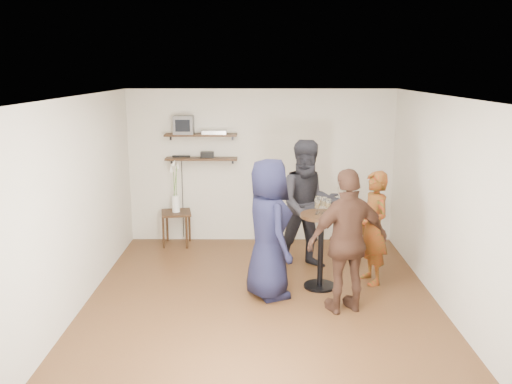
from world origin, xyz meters
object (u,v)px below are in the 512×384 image
drinks_table (321,241)px  person_plaid (374,228)px  person_brown (348,241)px  side_table (176,217)px  dvd_deck (214,132)px  person_dark (308,205)px  person_navy (268,229)px  crt_monitor (184,125)px  radio (207,155)px

drinks_table → person_plaid: (0.74, 0.19, 0.12)m
drinks_table → person_brown: 0.80m
side_table → person_plaid: person_plaid is taller
dvd_deck → person_plaid: bearing=-38.0°
dvd_deck → side_table: size_ratio=0.69×
drinks_table → person_dark: 0.82m
dvd_deck → side_table: bearing=-165.0°
person_dark → person_brown: 1.53m
dvd_deck → person_navy: bearing=-69.4°
dvd_deck → person_dark: bearing=-40.3°
person_brown → drinks_table: bearing=-90.0°
person_plaid → person_brown: 1.06m
drinks_table → person_dark: size_ratio=0.54×
crt_monitor → dvd_deck: bearing=0.0°
radio → person_plaid: person_plaid is taller
side_table → person_dark: bearing=-26.8°
person_navy → person_plaid: bearing=-93.5°
person_plaid → person_brown: (-0.50, -0.92, 0.10)m
crt_monitor → person_navy: crt_monitor is taller
person_plaid → person_dark: bearing=-138.3°
radio → person_navy: bearing=-66.7°
side_table → person_brown: size_ratio=0.32×
person_brown → person_dark: bearing=-95.0°
radio → drinks_table: radio is taller
side_table → drinks_table: size_ratio=0.56×
drinks_table → person_brown: bearing=-71.8°
drinks_table → person_brown: person_brown is taller
person_navy → person_brown: (0.95, -0.45, -0.02)m
dvd_deck → person_brown: (1.81, -2.73, -1.01)m
crt_monitor → person_dark: (1.97, -1.24, -1.05)m
crt_monitor → person_navy: (1.36, -2.29, -1.10)m
crt_monitor → side_table: bearing=-130.2°
person_plaid → person_dark: 1.04m
crt_monitor → radio: 0.63m
dvd_deck → radio: bearing=180.0°
side_table → person_navy: size_ratio=0.32×
side_table → person_navy: bearing=-54.4°
drinks_table → person_plaid: 0.78m
side_table → person_dark: 2.42m
person_dark → person_brown: bearing=-85.0°
drinks_table → side_table: bearing=140.6°
side_table → person_brown: 3.57m
radio → person_brown: 3.41m
crt_monitor → radio: crt_monitor is taller
crt_monitor → person_brown: crt_monitor is taller
drinks_table → person_navy: 0.81m
radio → drinks_table: (1.70, -2.00, -0.85)m
crt_monitor → person_dark: size_ratio=0.17×
radio → person_navy: (0.99, -2.29, -0.60)m
dvd_deck → person_navy: size_ratio=0.22×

